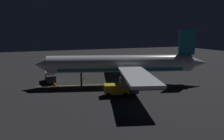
{
  "coord_description": "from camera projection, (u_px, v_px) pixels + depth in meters",
  "views": [
    {
      "loc": [
        -40.3,
        17.75,
        11.56
      ],
      "look_at": [
        0.0,
        2.0,
        3.5
      ],
      "focal_mm": 33.32,
      "sensor_mm": 36.0,
      "label": 1
    }
  ],
  "objects": [
    {
      "name": "ground_plane",
      "position": [
        121.0,
        86.0,
        45.39
      ],
      "size": [
        180.0,
        180.0,
        0.2
      ],
      "primitive_type": "cube",
      "color": "#262629"
    },
    {
      "name": "apron_guide_stripe",
      "position": [
        100.0,
        84.0,
        46.03
      ],
      "size": [
        6.17,
        26.49,
        0.01
      ],
      "primitive_type": "cube",
      "rotation": [
        0.0,
        0.0,
        -0.22
      ],
      "color": "gold",
      "rests_on": "ground_plane"
    },
    {
      "name": "airliner",
      "position": [
        124.0,
        65.0,
        44.59
      ],
      "size": [
        35.17,
        36.64,
        11.98
      ],
      "color": "silver",
      "rests_on": "ground_plane"
    },
    {
      "name": "baggage_truck",
      "position": [
        50.0,
        77.0,
        48.11
      ],
      "size": [
        6.08,
        2.38,
        2.46
      ],
      "color": "silver",
      "rests_on": "ground_plane"
    },
    {
      "name": "catering_truck",
      "position": [
        120.0,
        89.0,
        37.78
      ],
      "size": [
        3.49,
        6.47,
        2.15
      ],
      "color": "gold",
      "rests_on": "ground_plane"
    },
    {
      "name": "ground_crew_worker",
      "position": [
        54.0,
        87.0,
        40.31
      ],
      "size": [
        0.4,
        0.4,
        1.74
      ],
      "color": "black",
      "rests_on": "ground_plane"
    },
    {
      "name": "traffic_cone_near_left",
      "position": [
        84.0,
        78.0,
        51.1
      ],
      "size": [
        0.5,
        0.5,
        0.55
      ],
      "color": "#EA590F",
      "rests_on": "ground_plane"
    },
    {
      "name": "traffic_cone_near_right",
      "position": [
        76.0,
        87.0,
        42.53
      ],
      "size": [
        0.5,
        0.5,
        0.55
      ],
      "color": "#EA590F",
      "rests_on": "ground_plane"
    }
  ]
}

